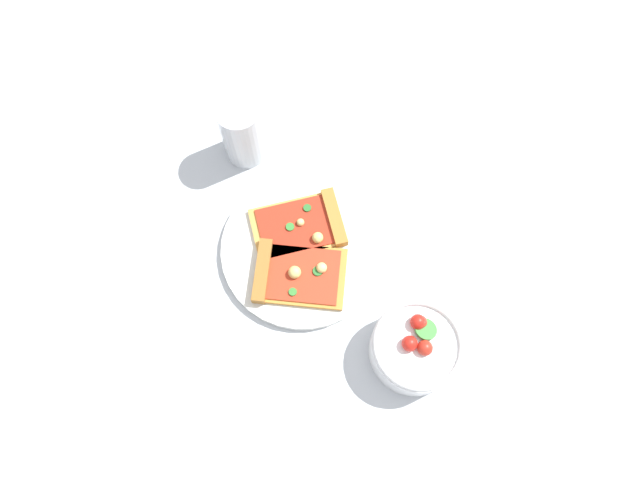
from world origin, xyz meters
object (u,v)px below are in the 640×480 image
at_px(plate, 306,248).
at_px(pizza_slice_near, 308,225).
at_px(pizza_slice_far, 295,274).
at_px(salad_bowl, 419,347).
at_px(soda_glass, 245,132).

height_order(plate, pizza_slice_near, pizza_slice_near).
distance_m(pizza_slice_far, salad_bowl, 0.21).
height_order(pizza_slice_near, salad_bowl, salad_bowl).
bearing_deg(pizza_slice_far, plate, -25.38).
xyz_separation_m(pizza_slice_far, soda_glass, (0.23, 0.06, 0.04)).
bearing_deg(salad_bowl, soda_glass, 31.51).
height_order(pizza_slice_near, pizza_slice_far, pizza_slice_far).
relative_size(plate, pizza_slice_far, 1.71).
distance_m(pizza_slice_far, soda_glass, 0.24).
bearing_deg(salad_bowl, plate, 39.66).
distance_m(salad_bowl, soda_glass, 0.43).
xyz_separation_m(pizza_slice_near, soda_glass, (0.15, 0.08, 0.04)).
height_order(plate, pizza_slice_far, pizza_slice_far).
distance_m(plate, pizza_slice_far, 0.05).
height_order(plate, soda_glass, soda_glass).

